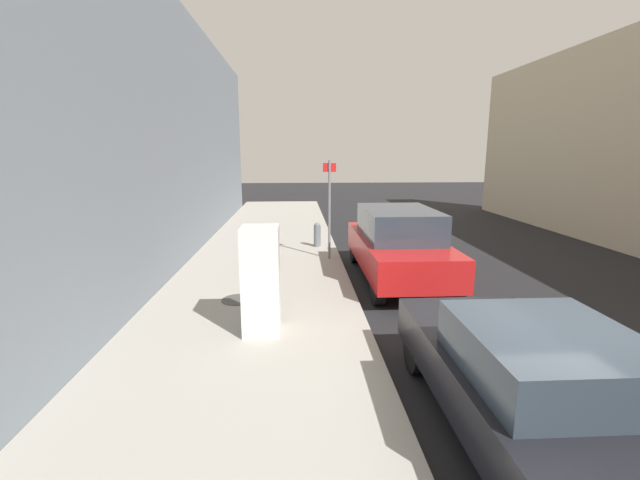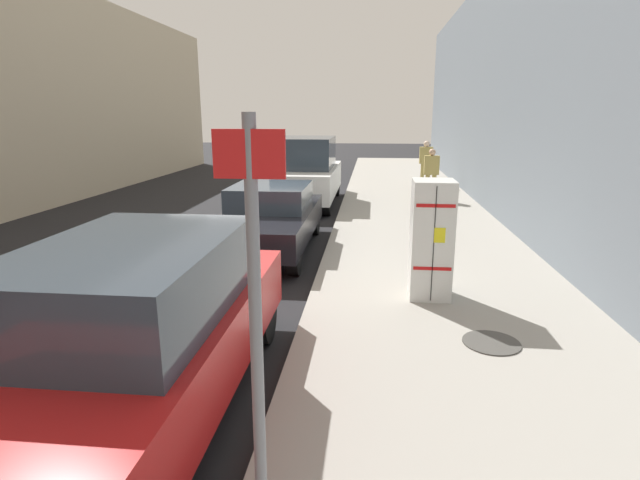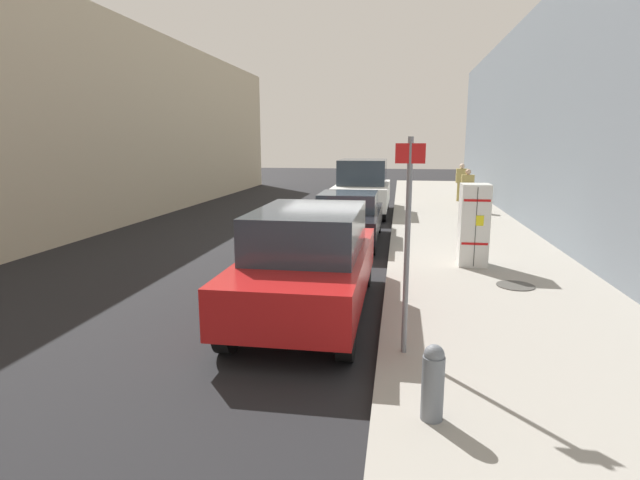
{
  "view_description": "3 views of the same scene",
  "coord_description": "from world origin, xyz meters",
  "px_view_note": "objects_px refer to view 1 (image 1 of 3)",
  "views": [
    {
      "loc": [
        -2.92,
        -4.18,
        3.11
      ],
      "look_at": [
        -2.49,
        3.57,
        1.51
      ],
      "focal_mm": 24.0,
      "sensor_mm": 36.0,
      "label": 1
    },
    {
      "loc": [
        -2.6,
        10.04,
        2.89
      ],
      "look_at": [
        -1.77,
        2.11,
        0.85
      ],
      "focal_mm": 28.0,
      "sensor_mm": 36.0,
      "label": 2
    },
    {
      "loc": [
        -1.89,
        13.81,
        2.83
      ],
      "look_at": [
        -0.29,
        3.8,
        0.83
      ],
      "focal_mm": 28.0,
      "sensor_mm": 36.0,
      "label": 3
    }
  ],
  "objects_px": {
    "discarded_refrigerator": "(261,280)",
    "parked_suv_red": "(398,243)",
    "fire_hydrant": "(317,234)",
    "street_sign_post": "(329,205)",
    "parked_sedan_dark": "(534,383)"
  },
  "relations": [
    {
      "from": "discarded_refrigerator",
      "to": "parked_suv_red",
      "type": "distance_m",
      "value": 4.52
    },
    {
      "from": "discarded_refrigerator",
      "to": "fire_hydrant",
      "type": "distance_m",
      "value": 6.71
    },
    {
      "from": "street_sign_post",
      "to": "parked_sedan_dark",
      "type": "height_order",
      "value": "street_sign_post"
    },
    {
      "from": "parked_sedan_dark",
      "to": "parked_suv_red",
      "type": "relative_size",
      "value": 0.92
    },
    {
      "from": "parked_sedan_dark",
      "to": "parked_suv_red",
      "type": "distance_m",
      "value": 6.15
    },
    {
      "from": "fire_hydrant",
      "to": "parked_suv_red",
      "type": "xyz_separation_m",
      "value": [
        1.83,
        -3.27,
        0.38
      ]
    },
    {
      "from": "parked_sedan_dark",
      "to": "parked_suv_red",
      "type": "bearing_deg",
      "value": 90.0
    },
    {
      "from": "parked_suv_red",
      "to": "parked_sedan_dark",
      "type": "bearing_deg",
      "value": -90.0
    },
    {
      "from": "parked_sedan_dark",
      "to": "parked_suv_red",
      "type": "xyz_separation_m",
      "value": [
        -0.0,
        6.15,
        0.19
      ]
    },
    {
      "from": "discarded_refrigerator",
      "to": "fire_hydrant",
      "type": "relative_size",
      "value": 2.31
    },
    {
      "from": "fire_hydrant",
      "to": "parked_sedan_dark",
      "type": "height_order",
      "value": "parked_sedan_dark"
    },
    {
      "from": "discarded_refrigerator",
      "to": "street_sign_post",
      "type": "height_order",
      "value": "street_sign_post"
    },
    {
      "from": "street_sign_post",
      "to": "parked_sedan_dark",
      "type": "xyz_separation_m",
      "value": [
        1.56,
        -7.84,
        -0.94
      ]
    },
    {
      "from": "fire_hydrant",
      "to": "parked_sedan_dark",
      "type": "bearing_deg",
      "value": -79.02
    },
    {
      "from": "fire_hydrant",
      "to": "parked_suv_red",
      "type": "distance_m",
      "value": 3.76
    }
  ]
}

